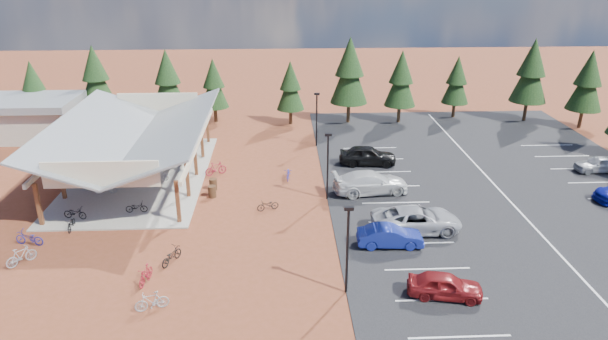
% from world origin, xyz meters
% --- Properties ---
extents(ground, '(140.00, 140.00, 0.00)m').
position_xyz_m(ground, '(0.00, 0.00, 0.00)').
color(ground, brown).
rests_on(ground, ground).
extents(asphalt_lot, '(27.00, 44.00, 0.04)m').
position_xyz_m(asphalt_lot, '(18.50, 3.00, 0.02)').
color(asphalt_lot, black).
rests_on(asphalt_lot, ground).
extents(concrete_pad, '(10.60, 18.60, 0.10)m').
position_xyz_m(concrete_pad, '(-10.00, 7.00, 0.05)').
color(concrete_pad, gray).
rests_on(concrete_pad, ground).
extents(bike_pavilion, '(11.65, 19.40, 4.97)m').
position_xyz_m(bike_pavilion, '(-10.00, 7.00, 3.82)').
color(bike_pavilion, '#552618').
rests_on(bike_pavilion, concrete_pad).
extents(outbuilding, '(11.00, 7.00, 3.90)m').
position_xyz_m(outbuilding, '(-24.00, 18.00, 2.03)').
color(outbuilding, '#ADA593').
rests_on(outbuilding, ground).
extents(lamp_post_0, '(0.50, 0.25, 5.14)m').
position_xyz_m(lamp_post_0, '(5.00, -10.00, 2.98)').
color(lamp_post_0, black).
rests_on(lamp_post_0, ground).
extents(lamp_post_1, '(0.50, 0.25, 5.14)m').
position_xyz_m(lamp_post_1, '(5.00, 2.00, 2.98)').
color(lamp_post_1, black).
rests_on(lamp_post_1, ground).
extents(lamp_post_2, '(0.50, 0.25, 5.14)m').
position_xyz_m(lamp_post_2, '(5.00, 14.00, 2.98)').
color(lamp_post_2, black).
rests_on(lamp_post_2, ground).
extents(trash_bin_0, '(0.60, 0.60, 0.90)m').
position_xyz_m(trash_bin_0, '(-3.63, 2.70, 0.45)').
color(trash_bin_0, '#3E2716').
rests_on(trash_bin_0, ground).
extents(trash_bin_1, '(0.60, 0.60, 0.90)m').
position_xyz_m(trash_bin_1, '(-3.70, 4.09, 0.45)').
color(trash_bin_1, '#3E2716').
rests_on(trash_bin_1, ground).
extents(pine_0, '(2.97, 2.97, 6.92)m').
position_xyz_m(pine_0, '(-23.91, 21.75, 4.22)').
color(pine_0, '#382314').
rests_on(pine_0, ground).
extents(pine_1, '(3.57, 3.57, 8.32)m').
position_xyz_m(pine_1, '(-17.78, 22.77, 5.08)').
color(pine_1, '#382314').
rests_on(pine_1, ground).
extents(pine_2, '(3.45, 3.45, 8.05)m').
position_xyz_m(pine_2, '(-10.02, 21.42, 4.91)').
color(pine_2, '#382314').
rests_on(pine_2, ground).
extents(pine_3, '(2.97, 2.97, 6.91)m').
position_xyz_m(pine_3, '(-5.38, 22.22, 4.22)').
color(pine_3, '#382314').
rests_on(pine_3, ground).
extents(pine_4, '(2.91, 2.91, 6.78)m').
position_xyz_m(pine_4, '(2.72, 21.16, 4.14)').
color(pine_4, '#382314').
rests_on(pine_4, ground).
extents(pine_5, '(3.94, 3.94, 9.18)m').
position_xyz_m(pine_5, '(8.95, 21.46, 5.61)').
color(pine_5, '#382314').
rests_on(pine_5, ground).
extents(pine_6, '(3.34, 3.34, 7.77)m').
position_xyz_m(pine_6, '(14.41, 21.27, 4.74)').
color(pine_6, '#382314').
rests_on(pine_6, ground).
extents(pine_7, '(2.93, 2.93, 6.83)m').
position_xyz_m(pine_7, '(20.93, 22.92, 4.17)').
color(pine_7, '#382314').
rests_on(pine_7, ground).
extents(pine_8, '(3.83, 3.83, 8.91)m').
position_xyz_m(pine_8, '(28.32, 21.27, 5.45)').
color(pine_8, '#382314').
rests_on(pine_8, ground).
extents(pine_13, '(3.50, 3.50, 8.15)m').
position_xyz_m(pine_13, '(33.01, 18.42, 4.98)').
color(pine_13, '#382314').
rests_on(pine_13, ground).
extents(bike_0, '(1.76, 0.94, 0.88)m').
position_xyz_m(bike_0, '(-12.62, -0.65, 0.54)').
color(bike_0, black).
rests_on(bike_0, concrete_pad).
extents(bike_1, '(1.76, 0.54, 1.05)m').
position_xyz_m(bike_1, '(-11.77, 3.51, 0.62)').
color(bike_1, gray).
rests_on(bike_1, concrete_pad).
extents(bike_2, '(1.83, 0.82, 0.93)m').
position_xyz_m(bike_2, '(-13.41, 10.35, 0.56)').
color(bike_2, '#26289A').
rests_on(bike_2, concrete_pad).
extents(bike_3, '(1.64, 0.55, 0.97)m').
position_xyz_m(bike_3, '(-12.42, 11.48, 0.59)').
color(bike_3, maroon).
rests_on(bike_3, concrete_pad).
extents(bike_4, '(1.53, 0.59, 0.79)m').
position_xyz_m(bike_4, '(-8.64, 0.15, 0.50)').
color(bike_4, black).
rests_on(bike_4, concrete_pad).
extents(bike_5, '(1.75, 0.67, 1.03)m').
position_xyz_m(bike_5, '(-8.23, 5.67, 0.61)').
color(bike_5, gray).
rests_on(bike_5, concrete_pad).
extents(bike_6, '(1.63, 0.94, 0.81)m').
position_xyz_m(bike_6, '(-8.36, 10.54, 0.51)').
color(bike_6, '#13219D').
rests_on(bike_6, concrete_pad).
extents(bike_7, '(1.67, 0.68, 0.97)m').
position_xyz_m(bike_7, '(-7.99, 14.77, 0.59)').
color(bike_7, maroon).
rests_on(bike_7, concrete_pad).
extents(bike_8, '(0.67, 1.62, 0.83)m').
position_xyz_m(bike_8, '(-12.40, -2.03, 0.41)').
color(bike_8, black).
rests_on(bike_8, ground).
extents(bike_9, '(1.59, 1.73, 1.10)m').
position_xyz_m(bike_9, '(-13.83, -6.29, 0.55)').
color(bike_9, '#96989F').
rests_on(bike_9, ground).
extents(bike_10, '(1.99, 1.05, 0.99)m').
position_xyz_m(bike_10, '(-14.32, -4.02, 0.50)').
color(bike_10, navy).
rests_on(bike_10, ground).
extents(bike_11, '(0.83, 1.80, 1.04)m').
position_xyz_m(bike_11, '(-6.05, -8.60, 0.52)').
color(bike_11, maroon).
rests_on(bike_11, ground).
extents(bike_12, '(1.37, 1.93, 0.96)m').
position_xyz_m(bike_12, '(-5.00, -6.56, 0.48)').
color(bike_12, black).
rests_on(bike_12, ground).
extents(bike_13, '(1.82, 1.02, 1.06)m').
position_xyz_m(bike_13, '(-5.18, -11.12, 0.53)').
color(bike_13, '#9C9FA5').
rests_on(bike_13, ground).
extents(bike_14, '(0.73, 1.84, 0.95)m').
position_xyz_m(bike_14, '(2.17, 5.99, 0.47)').
color(bike_14, '#21249F').
rests_on(bike_14, ground).
extents(bike_15, '(1.89, 1.31, 1.11)m').
position_xyz_m(bike_15, '(-3.80, 7.12, 0.56)').
color(bike_15, maroon).
rests_on(bike_15, ground).
extents(bike_16, '(1.68, 1.03, 0.83)m').
position_xyz_m(bike_16, '(0.60, 0.25, 0.42)').
color(bike_16, black).
rests_on(bike_16, ground).
extents(car_0, '(4.20, 2.36, 1.35)m').
position_xyz_m(car_0, '(10.19, -10.68, 0.71)').
color(car_0, maroon).
rests_on(car_0, asphalt_lot).
extents(car_1, '(4.15, 1.59, 1.35)m').
position_xyz_m(car_1, '(8.31, -5.22, 0.72)').
color(car_1, navy).
rests_on(car_1, asphalt_lot).
extents(car_2, '(6.00, 2.95, 1.64)m').
position_xyz_m(car_2, '(10.43, -3.33, 0.86)').
color(car_2, '#9D9EA3').
rests_on(car_2, asphalt_lot).
extents(car_3, '(6.00, 3.02, 1.67)m').
position_xyz_m(car_3, '(8.40, 2.90, 0.87)').
color(car_3, silver).
rests_on(car_3, asphalt_lot).
extents(car_4, '(5.02, 2.35, 1.66)m').
position_xyz_m(car_4, '(9.09, 8.81, 0.87)').
color(car_4, black).
rests_on(car_4, asphalt_lot).
extents(car_8, '(3.95, 1.65, 1.33)m').
position_xyz_m(car_8, '(28.17, 6.26, 0.71)').
color(car_8, '#9B9EA4').
rests_on(car_8, asphalt_lot).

